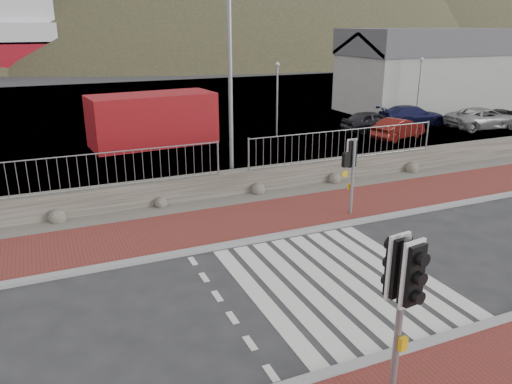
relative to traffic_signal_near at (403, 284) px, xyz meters
name	(u,v)px	position (x,y,z in m)	size (l,w,h in m)	color
ground	(337,281)	(1.33, 3.85, -2.17)	(220.00, 220.00, 0.00)	#28282B
sidewalk_far	(263,218)	(1.33, 8.35, -2.13)	(40.00, 3.00, 0.08)	maroon
kerb_near	(419,347)	(1.33, 0.85, -2.12)	(40.00, 0.25, 0.12)	gray
kerb_far	(284,235)	(1.33, 6.85, -2.12)	(40.00, 0.25, 0.12)	gray
zebra_crossing	(337,281)	(1.33, 3.85, -2.17)	(4.62, 5.60, 0.01)	silver
gravel_strip	(240,200)	(1.33, 10.35, -2.14)	(40.00, 1.50, 0.06)	#59544C
stone_wall	(232,183)	(1.33, 11.15, -1.72)	(40.00, 0.60, 0.90)	#4C483E
railing	(233,148)	(1.33, 11.00, -0.35)	(18.07, 0.07, 1.22)	gray
quay	(132,111)	(1.33, 31.75, -2.17)	(120.00, 40.00, 0.50)	#4C4C4F
water	(85,72)	(1.33, 66.75, -2.17)	(220.00, 50.00, 0.05)	#3F4C54
harbor_building	(426,70)	(21.33, 23.75, 0.76)	(12.20, 6.20, 5.80)	#9E9E99
hills_backdrop	(120,179)	(8.08, 91.75, -25.23)	(254.00, 90.00, 100.00)	#2D321E
traffic_signal_near	(403,284)	(0.00, 0.00, 0.00)	(0.46, 0.32, 3.02)	gray
traffic_signal_far	(353,161)	(4.14, 7.53, -0.27)	(0.63, 0.26, 2.62)	gray
streetlight	(234,52)	(1.76, 11.89, 2.96)	(1.85, 0.86, 9.11)	gray
shipping_container	(153,120)	(0.45, 20.49, -0.84)	(6.41, 2.67, 2.67)	maroon
car_a	(372,121)	(13.04, 18.62, -1.55)	(1.48, 3.67, 1.25)	black
car_b	(398,129)	(13.26, 16.44, -1.60)	(1.22, 3.50, 1.15)	#5E110D
car_c	(412,116)	(16.48, 19.14, -1.54)	(1.78, 4.38, 1.27)	#141640
car_d	(483,118)	(19.88, 16.68, -1.53)	(2.13, 4.62, 1.28)	gray
car_e	(500,117)	(21.67, 17.00, -1.62)	(1.31, 3.26, 1.11)	black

